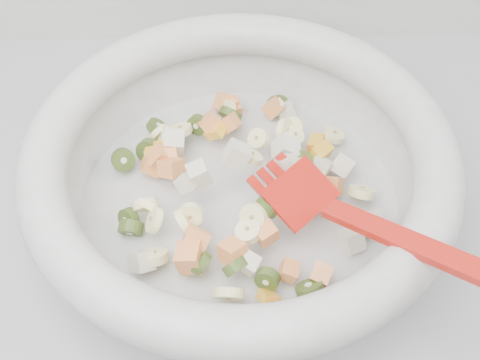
{
  "coord_description": "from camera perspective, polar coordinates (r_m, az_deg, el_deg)",
  "views": [
    {
      "loc": [
        -0.19,
        1.06,
        1.41
      ],
      "look_at": [
        -0.18,
        1.44,
        0.95
      ],
      "focal_mm": 45.0,
      "sensor_mm": 36.0,
      "label": 1
    }
  ],
  "objects": [
    {
      "name": "mixing_bowl",
      "position": [
        0.59,
        0.01,
        0.88
      ],
      "size": [
        0.42,
        0.41,
        0.15
      ],
      "color": "silver",
      "rests_on": "counter"
    }
  ]
}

